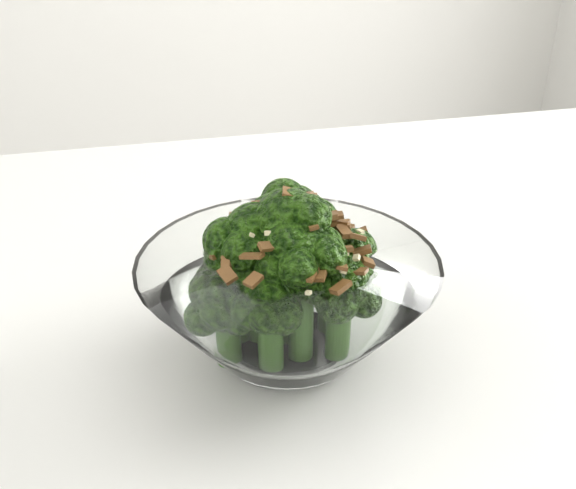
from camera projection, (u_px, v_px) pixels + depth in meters
name	position (u px, v px, depth m)	size (l,w,h in m)	color
table	(471.00, 330.00, 0.59)	(1.29, 0.95, 0.75)	white
broccoli_dish	(288.00, 291.00, 0.43)	(0.20, 0.20, 0.12)	white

